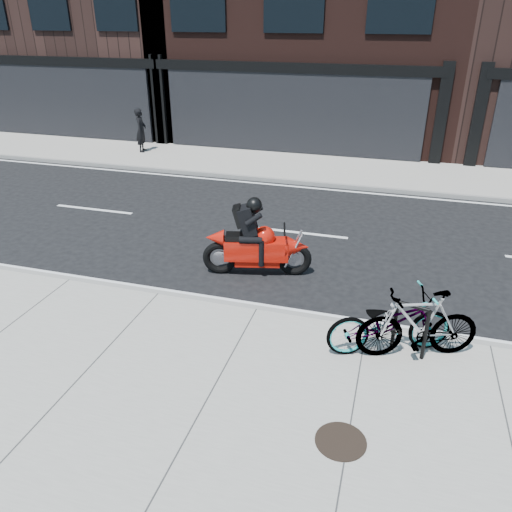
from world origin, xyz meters
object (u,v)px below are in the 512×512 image
(bicycle_rear, at_px, (418,324))
(manhole_cover, at_px, (341,441))
(motorcycle, at_px, (262,244))
(bicycle_front, at_px, (390,322))
(pedestrian, at_px, (141,130))
(bike_rack, at_px, (411,325))

(bicycle_rear, xyz_separation_m, manhole_cover, (-0.86, -2.13, -0.57))
(bicycle_rear, height_order, manhole_cover, bicycle_rear)
(bicycle_rear, xyz_separation_m, motorcycle, (-3.14, 2.21, -0.00))
(bicycle_front, distance_m, bicycle_rear, 0.42)
(pedestrian, bearing_deg, manhole_cover, -156.93)
(bicycle_front, xyz_separation_m, bicycle_rear, (0.42, 0.00, 0.04))
(bicycle_rear, relative_size, pedestrian, 1.17)
(bike_rack, relative_size, bicycle_rear, 0.48)
(bike_rack, height_order, bicycle_front, bicycle_front)
(bicycle_rear, bearing_deg, motorcycle, -144.54)
(motorcycle, relative_size, pedestrian, 1.39)
(bicycle_rear, distance_m, pedestrian, 14.79)
(bike_rack, xyz_separation_m, manhole_cover, (-0.76, -2.13, -0.53))
(motorcycle, relative_size, manhole_cover, 3.46)
(bike_rack, xyz_separation_m, motorcycle, (-3.03, 2.21, 0.03))
(bike_rack, bearing_deg, pedestrian, 134.18)
(manhole_cover, bearing_deg, bicycle_rear, 67.99)
(bike_rack, relative_size, motorcycle, 0.40)
(bicycle_front, relative_size, pedestrian, 1.24)
(bicycle_front, height_order, bicycle_rear, bicycle_rear)
(bike_rack, bearing_deg, manhole_cover, -109.58)
(bicycle_front, xyz_separation_m, manhole_cover, (-0.44, -2.13, -0.53))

